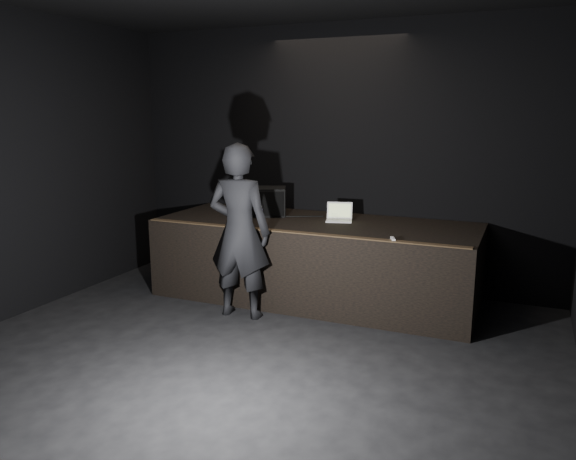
# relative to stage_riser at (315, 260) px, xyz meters

# --- Properties ---
(ground) EXTENTS (7.00, 7.00, 0.00)m
(ground) POSITION_rel_stage_riser_xyz_m (0.00, -2.73, -0.50)
(ground) COLOR black
(ground) RESTS_ON ground
(room_walls) EXTENTS (6.10, 7.10, 3.52)m
(room_walls) POSITION_rel_stage_riser_xyz_m (0.00, -2.73, 1.52)
(room_walls) COLOR black
(room_walls) RESTS_ON ground
(stage_riser) EXTENTS (4.00, 1.50, 1.00)m
(stage_riser) POSITION_rel_stage_riser_xyz_m (0.00, 0.00, 0.00)
(stage_riser) COLOR black
(stage_riser) RESTS_ON ground
(riser_lip) EXTENTS (3.92, 0.10, 0.01)m
(riser_lip) POSITION_rel_stage_riser_xyz_m (0.00, -0.71, 0.51)
(riser_lip) COLOR brown
(riser_lip) RESTS_ON stage_riser
(stage_monitor) EXTENTS (0.66, 0.58, 0.37)m
(stage_monitor) POSITION_rel_stage_riser_xyz_m (-0.78, 0.14, 0.69)
(stage_monitor) COLOR black
(stage_monitor) RESTS_ON stage_riser
(cable) EXTENTS (0.77, 0.37, 0.02)m
(cable) POSITION_rel_stage_riser_xyz_m (-0.40, 0.16, 0.51)
(cable) COLOR black
(cable) RESTS_ON stage_riser
(laptop) EXTENTS (0.39, 0.36, 0.22)m
(laptop) POSITION_rel_stage_riser_xyz_m (0.25, 0.19, 0.56)
(laptop) COLOR white
(laptop) RESTS_ON stage_riser
(beer_can) EXTENTS (0.08, 0.08, 0.18)m
(beer_can) POSITION_rel_stage_riser_xyz_m (-0.72, -0.13, 0.59)
(beer_can) COLOR silver
(beer_can) RESTS_ON stage_riser
(plastic_cup) EXTENTS (0.08, 0.08, 0.10)m
(plastic_cup) POSITION_rel_stage_riser_xyz_m (0.22, 0.09, 0.55)
(plastic_cup) COLOR white
(plastic_cup) RESTS_ON stage_riser
(wii_remote) EXTENTS (0.09, 0.15, 0.03)m
(wii_remote) POSITION_rel_stage_riser_xyz_m (1.13, -0.65, 0.51)
(wii_remote) COLOR white
(wii_remote) RESTS_ON stage_riser
(person) EXTENTS (0.77, 0.53, 2.02)m
(person) POSITION_rel_stage_riser_xyz_m (-0.58, -0.95, 0.51)
(person) COLOR black
(person) RESTS_ON ground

